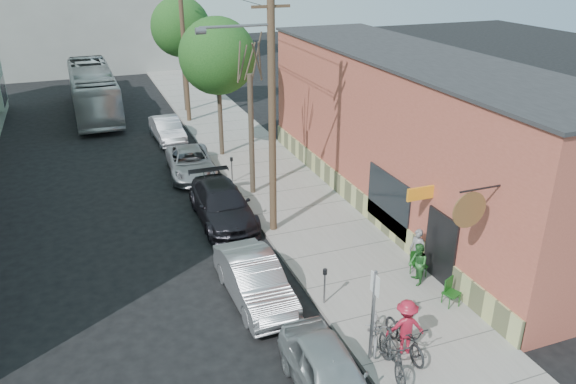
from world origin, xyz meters
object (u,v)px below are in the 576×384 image
object	(u,v)px
car_0	(329,375)
car_4	(167,130)
car_1	(255,280)
parked_bike_b	(376,329)
parking_meter_near	(325,280)
tree_bare	(251,135)
patio_chair_b	(452,293)
patio_chair_a	(419,264)
parked_bike_a	(392,354)
patron_green	(418,264)
car_3	(191,163)
cyclist	(406,327)
tree_leafy_mid	(217,56)
sign_post	(373,307)
tree_leafy_far	(181,27)
parking_meter_far	(232,165)
utility_pole_near	(270,102)
patron_grey	(417,251)
car_2	(222,204)
bus	(93,91)

from	to	relation	value
car_0	car_4	xyz separation A→B (m)	(-0.26, 22.38, -0.01)
car_1	parked_bike_b	bearing A→B (deg)	-56.18
parking_meter_near	tree_bare	xyz separation A→B (m)	(0.55, 9.30, 1.92)
patio_chair_b	parked_bike_b	xyz separation A→B (m)	(-3.16, -0.80, 0.04)
tree_bare	patio_chair_a	world-z (taller)	tree_bare
parked_bike_a	car_0	distance (m)	1.86
patron_green	car_3	size ratio (longest dim) A/B	0.31
cyclist	parked_bike_b	xyz separation A→B (m)	(-0.57, 0.63, -0.36)
tree_bare	tree_leafy_mid	distance (m)	6.18
patio_chair_b	cyclist	size ratio (longest dim) A/B	0.53
tree_bare	sign_post	bearing A→B (deg)	-92.12
parked_bike_a	car_4	bearing A→B (deg)	105.51
sign_post	tree_leafy_far	distance (m)	27.81
parking_meter_far	car_4	bearing A→B (deg)	102.64
tree_leafy_far	parked_bike_a	world-z (taller)	tree_leafy_far
utility_pole_near	tree_leafy_mid	world-z (taller)	utility_pole_near
utility_pole_near	car_4	xyz separation A→B (m)	(-1.91, 13.30, -4.71)
tree_leafy_far	patron_grey	world-z (taller)	tree_leafy_far
parked_bike_b	car_2	distance (m)	9.71
car_2	tree_leafy_mid	bearing A→B (deg)	76.19
car_1	car_2	size ratio (longest dim) A/B	0.86
parking_meter_near	utility_pole_near	xyz separation A→B (m)	(0.14, 5.45, 4.43)
parking_meter_near	cyclist	world-z (taller)	cyclist
patio_chair_a	car_3	xyz separation A→B (m)	(-5.32, 12.50, 0.07)
tree_leafy_mid	tree_leafy_far	world-z (taller)	tree_leafy_far
sign_post	car_0	xyz separation A→B (m)	(-1.61, -0.78, -1.13)
tree_leafy_mid	parked_bike_a	xyz separation A→B (m)	(-0.20, -18.50, -4.73)
parking_meter_far	patio_chair_a	world-z (taller)	parking_meter_far
parking_meter_near	car_2	xyz separation A→B (m)	(-1.45, 7.17, -0.22)
tree_leafy_mid	parked_bike_a	size ratio (longest dim) A/B	3.70
parking_meter_far	tree_leafy_far	distance (m)	14.61
patio_chair_b	parking_meter_near	bearing A→B (deg)	133.51
sign_post	tree_leafy_mid	size ratio (longest dim) A/B	0.38
parked_bike_b	car_2	world-z (taller)	car_2
patio_chair_b	patron_grey	xyz separation A→B (m)	(0.08, 2.16, 0.37)
sign_post	utility_pole_near	size ratio (longest dim) A/B	0.28
tree_leafy_far	car_2	world-z (taller)	tree_leafy_far
parking_meter_near	cyclist	size ratio (longest dim) A/B	0.74
bus	car_4	bearing A→B (deg)	-65.33
parking_meter_near	tree_leafy_far	xyz separation A→B (m)	(0.55, 24.67, 4.78)
tree_leafy_far	patio_chair_b	xyz separation A→B (m)	(3.16, -26.20, -5.18)
tree_bare	cyclist	world-z (taller)	tree_bare
utility_pole_near	patio_chair_a	xyz separation A→B (m)	(3.57, -5.13, -4.82)
tree_bare	patio_chair_a	xyz separation A→B (m)	(3.16, -8.98, -2.31)
utility_pole_near	patron_green	size ratio (longest dim) A/B	6.75
patio_chair_b	car_1	xyz separation A→B (m)	(-5.67, 2.71, 0.15)
car_4	car_1	bearing A→B (deg)	-93.09
tree_leafy_mid	patron_green	world-z (taller)	tree_leafy_mid
parking_meter_near	parked_bike_a	bearing A→B (deg)	-84.45
car_4	cyclist	bearing A→B (deg)	-84.90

